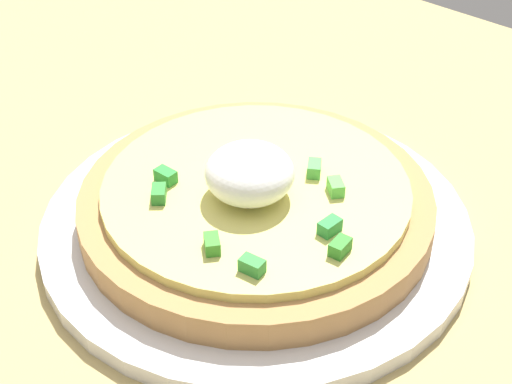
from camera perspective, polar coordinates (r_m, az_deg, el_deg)
dining_table at (r=53.67cm, az=-16.06°, el=-1.78°), size 90.50×76.12×2.02cm
plate at (r=48.48cm, az=0.00°, el=-2.42°), size 26.40×26.40×1.14cm
pizza at (r=47.17cm, az=-0.03°, el=-0.62°), size 21.51×21.51×5.71cm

